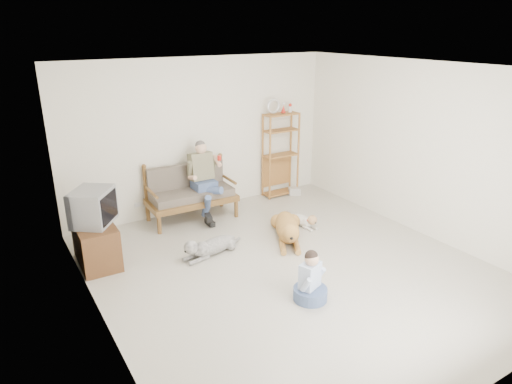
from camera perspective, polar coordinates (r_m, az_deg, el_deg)
floor at (r=6.42m, az=4.38°, el=-9.61°), size 5.50×5.50×0.00m
ceiling at (r=5.60m, az=5.13°, el=15.17°), size 5.50×5.50×0.00m
wall_back at (r=8.17m, az=-6.81°, el=7.02°), size 5.00×0.00×5.00m
wall_front at (r=4.17m, az=27.85°, el=-8.31°), size 5.00×0.00×5.00m
wall_left at (r=4.90m, az=-19.60°, el=-2.95°), size 0.00×5.50×5.50m
wall_right at (r=7.58m, az=20.23°, el=4.90°), size 0.00×5.50×5.50m
loveseat at (r=7.94m, az=-8.26°, el=0.07°), size 1.52×0.75×0.95m
man at (r=7.78m, az=-6.30°, el=0.81°), size 0.52×0.74×1.19m
etagere at (r=8.88m, az=3.09°, el=4.78°), size 0.72×0.32×1.92m
book_stack at (r=9.13m, az=4.83°, el=0.12°), size 0.27×0.24×0.14m
tv_stand at (r=6.81m, az=-19.41°, el=-6.11°), size 0.52×0.91×0.60m
crt_tv at (r=6.62m, az=-19.71°, el=-1.76°), size 0.73×0.75×0.49m
wall_outlet at (r=8.04m, az=-14.54°, el=-1.55°), size 0.12×0.02×0.08m
golden_retriever at (r=7.19m, az=3.98°, el=-4.57°), size 0.85×1.34×0.45m
shaggy_dog at (r=6.75m, az=-5.84°, el=-6.79°), size 1.10×0.41×0.33m
terrier at (r=7.68m, az=6.13°, el=-3.57°), size 0.25×0.68×0.26m
child at (r=5.69m, az=6.81°, el=-11.10°), size 0.42×0.42×0.67m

